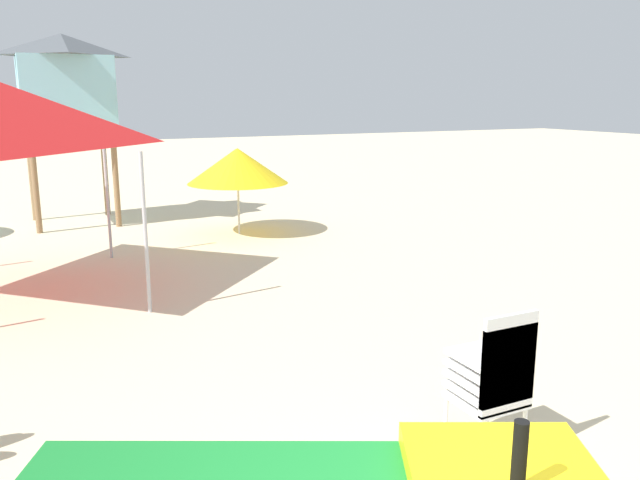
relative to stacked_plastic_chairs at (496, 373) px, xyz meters
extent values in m
cylinder|color=black|center=(-1.46, -1.76, 0.65)|extent=(0.08, 0.08, 0.30)
cube|color=white|center=(0.00, 0.10, -0.26)|extent=(0.48, 0.48, 0.04)
cube|color=white|center=(0.00, -0.12, -0.06)|extent=(0.48, 0.04, 0.40)
cube|color=white|center=(0.00, 0.10, -0.17)|extent=(0.48, 0.48, 0.04)
cube|color=white|center=(0.00, -0.12, 0.03)|extent=(0.48, 0.04, 0.40)
cube|color=white|center=(0.00, 0.10, -0.08)|extent=(0.48, 0.48, 0.04)
cube|color=white|center=(0.00, -0.12, 0.12)|extent=(0.48, 0.04, 0.40)
cube|color=white|center=(0.00, 0.10, 0.01)|extent=(0.48, 0.48, 0.04)
cube|color=white|center=(0.00, -0.12, 0.21)|extent=(0.48, 0.04, 0.40)
cube|color=white|center=(0.00, 0.10, 0.10)|extent=(0.48, 0.48, 0.04)
cube|color=white|center=(0.00, -0.12, 0.30)|extent=(0.48, 0.04, 0.40)
cylinder|color=white|center=(0.21, 0.31, -0.49)|extent=(0.04, 0.04, 0.42)
cylinder|color=white|center=(-0.21, 0.31, -0.49)|extent=(0.04, 0.04, 0.42)
cylinder|color=white|center=(0.21, -0.11, -0.49)|extent=(0.04, 0.04, 0.42)
cylinder|color=white|center=(-0.21, -0.11, -0.49)|extent=(0.04, 0.04, 0.42)
cylinder|color=#B2B2B7|center=(-1.65, 4.61, 0.33)|extent=(0.05, 0.05, 2.06)
cylinder|color=#B2B2B7|center=(-1.65, 7.81, 0.33)|extent=(0.05, 0.05, 2.06)
cylinder|color=olive|center=(-2.65, 10.56, 0.16)|extent=(0.12, 0.12, 1.73)
cylinder|color=olive|center=(-1.09, 10.56, 0.16)|extent=(0.12, 0.12, 1.73)
cylinder|color=olive|center=(-2.65, 12.12, 0.16)|extent=(0.12, 0.12, 1.73)
cylinder|color=olive|center=(-1.09, 12.12, 0.16)|extent=(0.12, 0.12, 1.73)
cube|color=#8DCEDF|center=(-1.87, 11.34, 1.93)|extent=(1.80, 1.80, 1.80)
pyramid|color=#4C5156|center=(-1.87, 11.34, 3.05)|extent=(1.98, 1.98, 0.45)
cylinder|color=beige|center=(0.97, 8.70, 0.16)|extent=(0.04, 0.04, 1.72)
cone|color=yellow|center=(0.97, 8.70, 0.68)|extent=(1.99, 1.99, 0.70)
camera|label=1|loc=(-3.15, -3.45, 2.02)|focal=36.21mm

